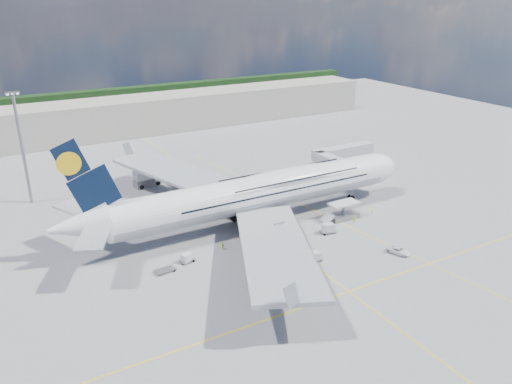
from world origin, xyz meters
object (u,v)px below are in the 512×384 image
dolly_row_c (289,273)px  baggage_tug (304,254)px  jet_bridge (340,157)px  crew_tug (301,257)px  dolly_nose_far (328,228)px  cone_tail (76,251)px  crew_wing (223,246)px  catering_truck_outer (147,179)px  cone_wing_left_outer (158,201)px  dolly_row_a (187,258)px  dolly_back (165,270)px  cargo_loader (343,213)px  crew_van (329,228)px  service_van (399,251)px  cone_wing_right_inner (273,244)px  dolly_row_b (268,265)px  cone_nose (373,183)px  airliner (259,192)px  crew_nose (373,210)px  crew_loader (355,220)px  cone_wing_left_inner (182,199)px  light_mast (22,147)px  cone_wing_right_outer (305,285)px  catering_truck_inner (194,206)px  dolly_nose_near (314,257)px

dolly_row_c → baggage_tug: (5.53, 3.59, 0.52)m
jet_bridge → crew_tug: bearing=-136.9°
dolly_nose_far → cone_tail: (-45.81, 16.27, -0.76)m
crew_wing → catering_truck_outer: bearing=-4.7°
dolly_row_c → crew_wing: bearing=109.4°
cone_wing_left_outer → cone_tail: bearing=-143.2°
dolly_row_a → dolly_back: dolly_row_a is taller
cargo_loader → dolly_back: (-40.58, -2.52, -0.86)m
crew_van → crew_tug: size_ratio=1.13×
service_van → cone_wing_right_inner: bearing=121.0°
dolly_row_b → dolly_row_c: dolly_row_b is taller
cone_nose → cone_wing_right_inner: 42.40m
airliner → dolly_row_c: size_ratio=27.85×
airliner → crew_van: size_ratio=43.73×
jet_bridge → cone_tail: jet_bridge is taller
baggage_tug → cone_tail: bearing=171.9°
crew_nose → airliner: bearing=116.8°
baggage_tug → crew_wing: (-11.45, 10.14, -0.03)m
jet_bridge → crew_loader: size_ratio=10.69×
baggage_tug → service_van: 17.78m
baggage_tug → crew_van: 12.01m
crew_tug → cone_wing_right_inner: (-1.26, 7.69, -0.57)m
dolly_row_c → cone_nose: cone_nose is taller
airliner → dolly_nose_far: 15.91m
jet_bridge → cone_wing_left_outer: 46.03m
baggage_tug → cone_wing_left_outer: 40.91m
cone_wing_left_outer → cone_wing_right_inner: 33.56m
airliner → dolly_row_b: bearing=-114.4°
dolly_row_c → dolly_back: 21.38m
crew_nose → cone_tail: 61.36m
cone_wing_left_inner → light_mast: bearing=152.8°
cargo_loader → crew_loader: (0.81, -3.21, -0.37)m
light_mast → crew_van: size_ratio=14.09×
dolly_nose_far → cone_wing_left_outer: 40.46m
baggage_tug → cone_wing_right_inner: size_ratio=6.99×
cone_wing_left_inner → crew_nose: bearing=-39.8°
dolly_nose_far → cone_wing_right_outer: size_ratio=5.70×
dolly_row_a → service_van: dolly_row_a is taller
catering_truck_outer → dolly_row_a: bearing=-109.8°
crew_wing → catering_truck_inner: bearing=-13.0°
dolly_back → crew_nose: 47.72m
light_mast → dolly_nose_far: size_ratio=7.41×
dolly_back → dolly_nose_near: (24.48, -9.59, 0.59)m
jet_bridge → crew_nose: 21.18m
crew_tug → cone_nose: size_ratio=2.85×
service_van → crew_tug: size_ratio=2.75×
dolly_row_a → crew_loader: size_ratio=1.68×
jet_bridge → dolly_nose_far: (-19.91, -22.18, -5.78)m
dolly_nose_near → cone_wing_right_outer: dolly_nose_near is taller
baggage_tug → cone_wing_left_outer: (-14.58, 38.22, -0.60)m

